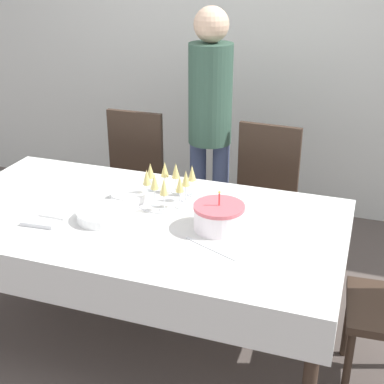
{
  "coord_description": "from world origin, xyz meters",
  "views": [
    {
      "loc": [
        1.05,
        -2.2,
        1.94
      ],
      "look_at": [
        0.25,
        0.11,
        0.85
      ],
      "focal_mm": 50.0,
      "sensor_mm": 36.0,
      "label": 1
    }
  ],
  "objects": [
    {
      "name": "birthday_cake",
      "position": [
        0.43,
        -0.0,
        0.79
      ],
      "size": [
        0.25,
        0.25,
        0.2
      ],
      "color": "white",
      "rests_on": "dining_table"
    },
    {
      "name": "cake_knife",
      "position": [
        0.45,
        -0.2,
        0.73
      ],
      "size": [
        0.28,
        0.14,
        0.0
      ],
      "color": "silver",
      "rests_on": "dining_table"
    },
    {
      "name": "wall_back",
      "position": [
        0.0,
        1.87,
        1.35
      ],
      "size": [
        8.0,
        0.05,
        2.7
      ],
      "color": "silver",
      "rests_on": "ground_plane"
    },
    {
      "name": "ground_plane",
      "position": [
        0.0,
        0.0,
        0.0
      ],
      "size": [
        12.0,
        12.0,
        0.0
      ],
      "primitive_type": "plane",
      "color": "#564C47"
    },
    {
      "name": "dining_chair_far_right",
      "position": [
        0.47,
        0.87,
        0.53
      ],
      "size": [
        0.45,
        0.45,
        0.97
      ],
      "color": "#38281E",
      "rests_on": "ground_plane"
    },
    {
      "name": "plate_stack_dessert",
      "position": [
        -0.12,
        0.15,
        0.75
      ],
      "size": [
        0.2,
        0.2,
        0.05
      ],
      "color": "white",
      "rests_on": "dining_table"
    },
    {
      "name": "plate_stack_main",
      "position": [
        -0.14,
        -0.09,
        0.75
      ],
      "size": [
        0.26,
        0.26,
        0.05
      ],
      "color": "white",
      "rests_on": "dining_table"
    },
    {
      "name": "fork_pile",
      "position": [
        -0.41,
        -0.26,
        0.74
      ],
      "size": [
        0.17,
        0.07,
        0.02
      ],
      "color": "silver",
      "rests_on": "dining_table"
    },
    {
      "name": "napkin_pile",
      "position": [
        -0.4,
        -0.1,
        0.73
      ],
      "size": [
        0.15,
        0.15,
        0.01
      ],
      "color": "white",
      "rests_on": "dining_table"
    },
    {
      "name": "champagne_tray",
      "position": [
        0.08,
        0.22,
        0.81
      ],
      "size": [
        0.36,
        0.36,
        0.18
      ],
      "color": "silver",
      "rests_on": "dining_table"
    },
    {
      "name": "dining_chair_far_left",
      "position": [
        -0.46,
        0.87,
        0.53
      ],
      "size": [
        0.42,
        0.42,
        0.97
      ],
      "color": "#38281E",
      "rests_on": "ground_plane"
    },
    {
      "name": "dining_table",
      "position": [
        0.0,
        0.0,
        0.63
      ],
      "size": [
        2.07,
        1.1,
        0.73
      ],
      "color": "white",
      "rests_on": "ground_plane"
    },
    {
      "name": "person_standing",
      "position": [
        0.07,
        1.0,
        1.0
      ],
      "size": [
        0.28,
        0.28,
        1.66
      ],
      "color": "#3F4C72",
      "rests_on": "ground_plane"
    }
  ]
}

